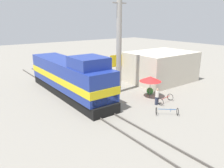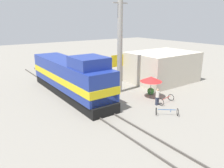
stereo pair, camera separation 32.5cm
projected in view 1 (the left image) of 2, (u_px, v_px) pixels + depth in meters
ground_plane at (90, 106)px, 20.47m from camera, size 120.00×120.00×0.00m
rail_near at (83, 108)px, 20.04m from camera, size 0.08×39.34×0.15m
rail_far at (96, 104)px, 20.86m from camera, size 0.08×39.34×0.15m
locomotive at (70, 78)px, 22.86m from camera, size 3.04×14.30×4.70m
utility_pole at (119, 43)px, 23.16m from camera, size 1.80×0.56×10.74m
vendor_umbrella at (150, 79)px, 22.38m from camera, size 2.26×2.26×2.25m
billboard_sign at (117, 62)px, 27.79m from camera, size 2.05×0.12×3.57m
shrub_cluster at (150, 91)px, 23.80m from camera, size 0.74×0.74×0.74m
person_bystander at (157, 96)px, 20.69m from camera, size 0.34×0.34×1.62m
bicycle at (166, 99)px, 21.35m from camera, size 1.98×0.98×0.67m
bicycle_spare at (167, 111)px, 18.59m from camera, size 1.82×1.70×0.65m
building_block_distant at (160, 67)px, 28.57m from camera, size 8.37×6.21×3.84m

